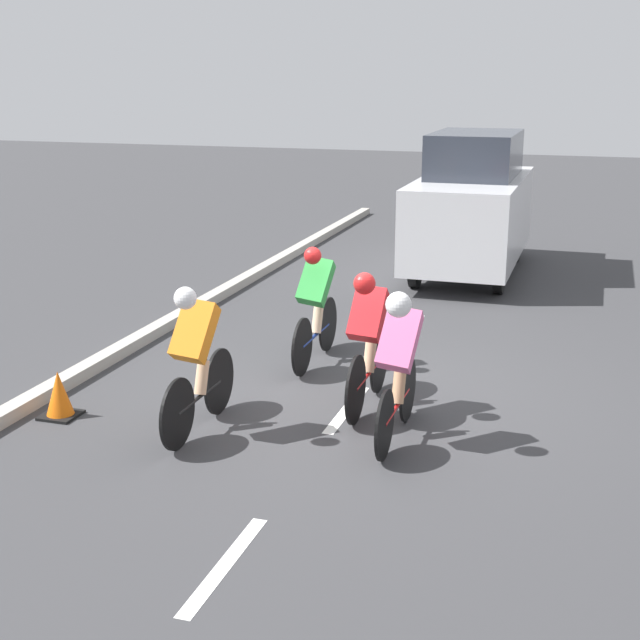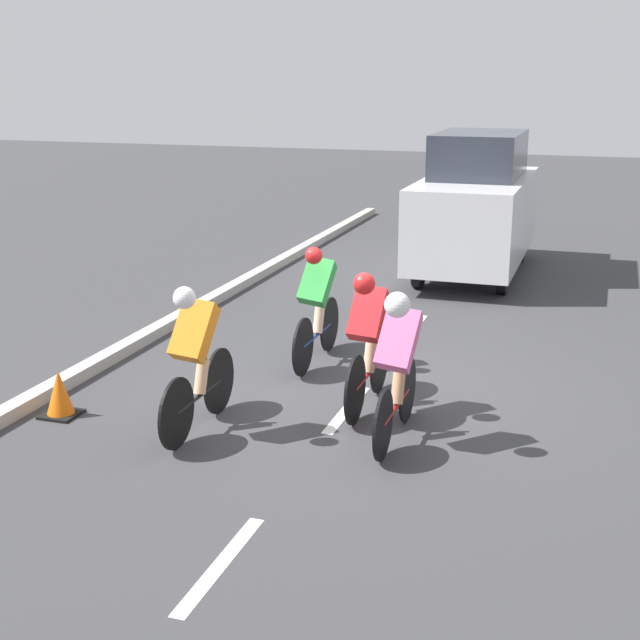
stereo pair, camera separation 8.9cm
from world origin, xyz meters
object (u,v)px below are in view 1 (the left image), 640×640
Objects in this scene: cyclist_pink at (398,361)px; cyclist_green at (316,303)px; traffic_cone at (59,395)px; cyclist_orange at (196,356)px; cyclist_red at (368,337)px; support_car at (472,205)px.

cyclist_pink is 2.48m from cyclist_green.
traffic_cone is (3.43, 0.41, -0.58)m from cyclist_pink.
cyclist_orange is at bearing 10.82° from cyclist_pink.
cyclist_pink is (-0.49, 0.75, 0.03)m from cyclist_red.
cyclist_green is at bearing -52.33° from cyclist_red.
cyclist_green is at bearing -53.90° from cyclist_pink.
cyclist_pink is at bearing -173.16° from traffic_cone.
cyclist_red is 0.40× the size of support_car.
cyclist_orange is at bearing -178.19° from traffic_cone.
cyclist_pink is 3.37× the size of traffic_cone.
support_car reaches higher than cyclist_orange.
support_car is at bearing -100.31° from cyclist_green.
cyclist_orange reaches higher than cyclist_red.
traffic_cone is at bearing 69.52° from support_car.
cyclist_green is at bearing -129.27° from traffic_cone.
cyclist_orange is at bearing 38.23° from cyclist_red.
cyclist_pink is at bearing -169.18° from cyclist_orange.
cyclist_orange is at bearing 79.43° from cyclist_green.
cyclist_pink reaches higher than cyclist_green.
cyclist_pink reaches higher than cyclist_orange.
cyclist_orange is 3.35× the size of traffic_cone.
cyclist_red is at bearing -158.49° from traffic_cone.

